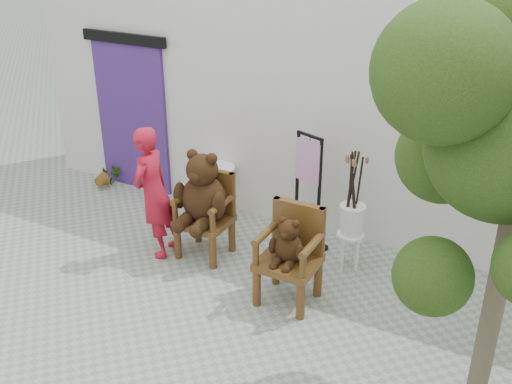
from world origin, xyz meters
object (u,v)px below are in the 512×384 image
chair_small (291,248)px  person (154,193)px  chair_big (204,198)px  display_stand (307,207)px  cafe_table (213,185)px  stool_bucket (352,219)px

chair_small → person: 1.87m
chair_big → person: person is taller
chair_small → display_stand: display_stand is taller
chair_big → cafe_table: (-0.47, 0.96, -0.32)m
cafe_table → stool_bucket: bearing=-11.1°
chair_big → display_stand: display_stand is taller
chair_big → chair_small: chair_big is taller
chair_big → stool_bucket: size_ratio=0.94×
person → display_stand: bearing=116.2°
person → chair_big: bearing=107.5°
chair_small → chair_big: bearing=165.1°
chair_big → cafe_table: bearing=116.2°
chair_big → chair_small: (1.30, -0.35, -0.13)m
chair_big → cafe_table: 1.12m
chair_small → person: person is taller
cafe_table → display_stand: 1.54m
chair_small → stool_bucket: size_ratio=0.74×
cafe_table → display_stand: (1.51, -0.26, 0.14)m
person → display_stand: 1.85m
display_stand → stool_bucket: bearing=5.3°
chair_small → cafe_table: chair_small is taller
chair_small → stool_bucket: 0.96m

